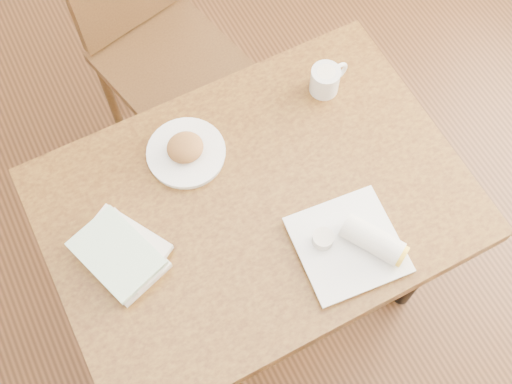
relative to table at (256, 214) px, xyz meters
name	(u,v)px	position (x,y,z in m)	size (l,w,h in m)	color
ground	(256,284)	(0.00, 0.00, -0.66)	(4.00, 5.00, 0.01)	#472814
table	(256,214)	(0.00, 0.00, 0.00)	(1.09, 0.77, 0.75)	brown
chair_far	(151,33)	(0.02, 0.79, -0.11)	(0.50, 0.50, 0.95)	#462E14
plate_scone	(186,151)	(-0.10, 0.21, 0.11)	(0.21, 0.21, 0.07)	white
coffee_mug	(326,79)	(0.34, 0.22, 0.13)	(0.12, 0.08, 0.08)	white
plate_burrito	(355,244)	(0.16, -0.23, 0.12)	(0.28, 0.28, 0.08)	white
book_stack	(120,253)	(-0.37, 0.02, 0.12)	(0.24, 0.27, 0.06)	white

